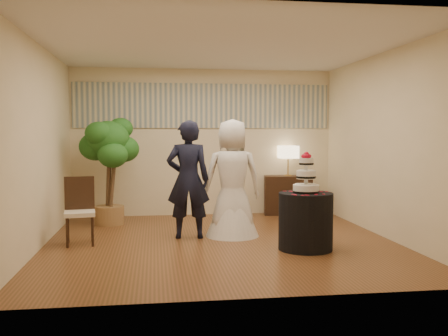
{
  "coord_description": "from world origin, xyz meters",
  "views": [
    {
      "loc": [
        -0.95,
        -7.08,
        1.58
      ],
      "look_at": [
        0.1,
        0.4,
        1.05
      ],
      "focal_mm": 40.0,
      "sensor_mm": 36.0,
      "label": 1
    }
  ],
  "objects": [
    {
      "name": "side_chair",
      "position": [
        -2.0,
        0.11,
        0.48
      ],
      "size": [
        0.49,
        0.51,
        0.96
      ],
      "primitive_type": null,
      "rotation": [
        0.0,
        0.0,
        0.13
      ],
      "color": "black",
      "rests_on": "floor"
    },
    {
      "name": "wall_left",
      "position": [
        -2.5,
        0.0,
        1.4
      ],
      "size": [
        0.06,
        5.0,
        2.8
      ],
      "primitive_type": "cube",
      "color": "beige",
      "rests_on": "ground"
    },
    {
      "name": "ficus_tree",
      "position": [
        -1.73,
        1.65,
        0.94
      ],
      "size": [
        1.07,
        1.07,
        1.89
      ],
      "primitive_type": null,
      "rotation": [
        0.0,
        0.0,
        1.36
      ],
      "color": "#24611E",
      "rests_on": "floor"
    },
    {
      "name": "floor",
      "position": [
        0.0,
        0.0,
        0.0
      ],
      "size": [
        5.0,
        5.0,
        0.0
      ],
      "primitive_type": "cube",
      "color": "brown",
      "rests_on": "ground"
    },
    {
      "name": "table_lamp",
      "position": [
        1.61,
        2.27,
        1.05
      ],
      "size": [
        0.34,
        0.34,
        0.58
      ],
      "primitive_type": null,
      "color": "beige",
      "rests_on": "console"
    },
    {
      "name": "cake_table",
      "position": [
        1.08,
        -0.61,
        0.39
      ],
      "size": [
        0.86,
        0.86,
        0.77
      ],
      "primitive_type": "cylinder",
      "rotation": [
        0.0,
        0.0,
        -0.2
      ],
      "color": "black",
      "rests_on": "floor"
    },
    {
      "name": "wedding_cake",
      "position": [
        1.08,
        -0.61,
        1.05
      ],
      "size": [
        0.36,
        0.36,
        0.56
      ],
      "primitive_type": null,
      "color": "white",
      "rests_on": "cake_table"
    },
    {
      "name": "console",
      "position": [
        1.61,
        2.27,
        0.38
      ],
      "size": [
        0.96,
        0.55,
        0.76
      ],
      "primitive_type": "cube",
      "rotation": [
        0.0,
        0.0,
        -0.17
      ],
      "color": "black",
      "rests_on": "floor"
    },
    {
      "name": "groom",
      "position": [
        -0.45,
        0.36,
        0.89
      ],
      "size": [
        0.67,
        0.45,
        1.77
      ],
      "primitive_type": "imported",
      "rotation": [
        0.0,
        0.0,
        3.09
      ],
      "color": "black",
      "rests_on": "floor"
    },
    {
      "name": "bride",
      "position": [
        0.23,
        0.41,
        0.9
      ],
      "size": [
        0.88,
        0.82,
        1.79
      ],
      "primitive_type": "imported",
      "rotation": [
        0.0,
        0.0,
        3.14
      ],
      "color": "white",
      "rests_on": "floor"
    },
    {
      "name": "ceiling",
      "position": [
        0.0,
        0.0,
        2.8
      ],
      "size": [
        5.0,
        5.0,
        0.0
      ],
      "primitive_type": "cube",
      "color": "white",
      "rests_on": "wall_back"
    },
    {
      "name": "wall_back",
      "position": [
        0.0,
        2.5,
        1.4
      ],
      "size": [
        5.0,
        0.06,
        2.8
      ],
      "primitive_type": "cube",
      "color": "beige",
      "rests_on": "ground"
    },
    {
      "name": "wall_front",
      "position": [
        0.0,
        -2.5,
        1.4
      ],
      "size": [
        5.0,
        0.06,
        2.8
      ],
      "primitive_type": "cube",
      "color": "beige",
      "rests_on": "ground"
    },
    {
      "name": "wall_right",
      "position": [
        2.5,
        0.0,
        1.4
      ],
      "size": [
        0.06,
        5.0,
        2.8
      ],
      "primitive_type": "cube",
      "color": "beige",
      "rests_on": "ground"
    },
    {
      "name": "mural_border",
      "position": [
        0.0,
        2.48,
        2.1
      ],
      "size": [
        4.9,
        0.02,
        0.85
      ],
      "primitive_type": "cube",
      "color": "#AAAE9A",
      "rests_on": "wall_back"
    }
  ]
}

